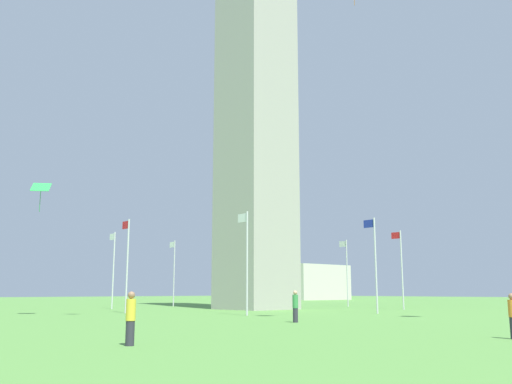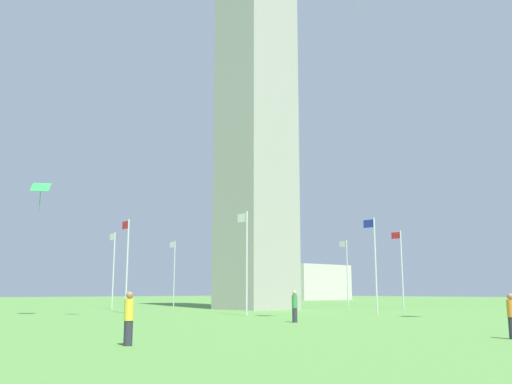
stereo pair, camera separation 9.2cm
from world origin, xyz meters
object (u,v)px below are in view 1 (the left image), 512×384
object	(u,v)px
flagpole_e	(127,261)
flagpole_se	(247,257)
kite_green_diamond	(41,188)
distant_building	(283,283)
obelisk_monument	(256,37)
flagpole_n	(174,270)
person_green_shirt	(295,307)
flagpole_w	(347,270)
flagpole_ne	(113,266)
flagpole_nw	(261,271)
flagpole_sw	(401,266)
person_yellow_shirt	(131,319)
flagpole_s	(375,260)

from	to	relation	value
flagpole_e	flagpole_se	size ratio (longest dim) A/B	1.00
kite_green_diamond	distant_building	size ratio (longest dim) A/B	0.09
obelisk_monument	flagpole_se	world-z (taller)	obelisk_monument
flagpole_n	person_green_shirt	bearing A→B (deg)	157.02
flagpole_se	flagpole_w	world-z (taller)	same
flagpole_ne	flagpole_n	bearing A→B (deg)	-67.50
kite_green_diamond	flagpole_nw	bearing A→B (deg)	-71.52
flagpole_e	flagpole_sw	distance (m)	26.40
flagpole_n	flagpole_nw	size ratio (longest dim) A/B	1.00
flagpole_e	flagpole_sw	xyz separation A→B (m)	(-10.10, -24.39, 0.00)
flagpole_sw	flagpole_nw	distance (m)	20.20
flagpole_nw	distant_building	size ratio (longest dim) A/B	0.30
obelisk_monument	person_yellow_shirt	size ratio (longest dim) A/B	32.46
flagpole_s	person_green_shirt	world-z (taller)	flagpole_s
flagpole_sw	distant_building	distance (m)	67.24
flagpole_ne	flagpole_se	xyz separation A→B (m)	(-20.20, 0.00, 0.00)
flagpole_n	flagpole_ne	bearing A→B (deg)	112.50
person_green_shirt	kite_green_diamond	size ratio (longest dim) A/B	0.80
flagpole_s	person_yellow_shirt	distance (m)	30.08
flagpole_w	distant_building	size ratio (longest dim) A/B	0.30
flagpole_se	flagpole_w	distance (m)	26.40
flagpole_s	flagpole_w	bearing A→B (deg)	-45.00
person_green_shirt	flagpole_se	bearing A→B (deg)	-5.89
flagpole_sw	distant_building	world-z (taller)	flagpole_sw
flagpole_nw	person_yellow_shirt	size ratio (longest dim) A/B	4.37
flagpole_e	person_green_shirt	size ratio (longest dim) A/B	4.28
flagpole_ne	flagpole_se	distance (m)	20.20
obelisk_monument	flagpole_w	distance (m)	28.09
distant_building	flagpole_e	bearing A→B (deg)	125.48
obelisk_monument	flagpole_w	xyz separation A→B (m)	(0.06, -14.29, -24.19)
flagpole_se	person_green_shirt	size ratio (longest dim) A/B	4.28
distant_building	flagpole_ne	bearing A→B (deg)	120.61
flagpole_n	flagpole_w	world-z (taller)	same
obelisk_monument	flagpole_n	xyz separation A→B (m)	(14.35, 0.00, -24.19)
flagpole_se	person_yellow_shirt	bearing A→B (deg)	129.13
flagpole_n	person_yellow_shirt	distance (m)	48.12
flagpole_e	distant_building	size ratio (longest dim) A/B	0.30
flagpole_n	distant_building	world-z (taller)	flagpole_n
flagpole_n	flagpole_w	bearing A→B (deg)	-135.00
obelisk_monument	flagpole_w	world-z (taller)	obelisk_monument
obelisk_monument	kite_green_diamond	world-z (taller)	obelisk_monument
flagpole_e	flagpole_sw	size ratio (longest dim) A/B	1.00
flagpole_n	flagpole_ne	world-z (taller)	same
flagpole_ne	flagpole_sw	size ratio (longest dim) A/B	1.00
flagpole_s	person_green_shirt	xyz separation A→B (m)	(-4.50, 14.02, -3.32)
obelisk_monument	flagpole_se	distance (m)	28.07
flagpole_sw	person_green_shirt	bearing A→B (deg)	109.79
flagpole_n	person_green_shirt	size ratio (longest dim) A/B	4.28
person_yellow_shirt	distant_building	world-z (taller)	distant_building
person_yellow_shirt	person_green_shirt	size ratio (longest dim) A/B	0.98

